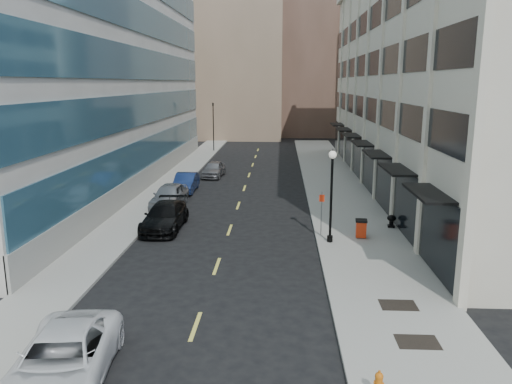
# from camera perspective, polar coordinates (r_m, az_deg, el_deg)

# --- Properties ---
(ground) EXTENTS (160.00, 160.00, 0.00)m
(ground) POSITION_cam_1_polar(r_m,az_deg,el_deg) (16.96, -8.12, -18.06)
(ground) COLOR black
(ground) RESTS_ON ground
(sidewalk_right) EXTENTS (5.00, 80.00, 0.15)m
(sidewalk_right) POSITION_cam_1_polar(r_m,az_deg,el_deg) (35.65, 10.06, -1.56)
(sidewalk_right) COLOR gray
(sidewalk_right) RESTS_ON ground
(sidewalk_left) EXTENTS (3.00, 80.00, 0.15)m
(sidewalk_left) POSITION_cam_1_polar(r_m,az_deg,el_deg) (36.62, -12.23, -1.28)
(sidewalk_left) COLOR gray
(sidewalk_left) RESTS_ON ground
(building_right) EXTENTS (15.30, 46.50, 18.25)m
(building_right) POSITION_cam_1_polar(r_m,az_deg,el_deg) (43.61, 22.04, 12.09)
(building_right) COLOR beige
(building_right) RESTS_ON ground
(building_left) EXTENTS (16.14, 46.00, 20.00)m
(building_left) POSITION_cam_1_polar(r_m,az_deg,el_deg) (45.49, -22.36, 13.31)
(building_left) COLOR beige
(building_left) RESTS_ON ground
(skyline_tan_near) EXTENTS (14.00, 18.00, 28.00)m
(skyline_tan_near) POSITION_cam_1_polar(r_m,az_deg,el_deg) (82.80, -2.04, 16.17)
(skyline_tan_near) COLOR #886F59
(skyline_tan_near) RESTS_ON ground
(skyline_brown) EXTENTS (12.00, 16.00, 34.00)m
(skyline_brown) POSITION_cam_1_polar(r_m,az_deg,el_deg) (86.88, 6.50, 17.91)
(skyline_brown) COLOR brown
(skyline_brown) RESTS_ON ground
(skyline_tan_far) EXTENTS (12.00, 14.00, 22.00)m
(skyline_tan_far) POSITION_cam_1_polar(r_m,az_deg,el_deg) (93.91, -7.76, 13.79)
(skyline_tan_far) COLOR #886F59
(skyline_tan_far) RESTS_ON ground
(skyline_stone) EXTENTS (10.00, 14.00, 20.00)m
(skyline_stone) POSITION_cam_1_polar(r_m,az_deg,el_deg) (81.73, 13.84, 13.07)
(skyline_stone) COLOR beige
(skyline_stone) RESTS_ON ground
(grate_mid) EXTENTS (1.40, 1.00, 0.01)m
(grate_mid) POSITION_cam_1_polar(r_m,az_deg,el_deg) (18.08, 17.97, -15.98)
(grate_mid) COLOR black
(grate_mid) RESTS_ON sidewalk_right
(grate_far) EXTENTS (1.40, 1.00, 0.01)m
(grate_far) POSITION_cam_1_polar(r_m,az_deg,el_deg) (20.50, 15.95, -12.32)
(grate_far) COLOR black
(grate_far) RESTS_ON sidewalk_right
(road_centerline) EXTENTS (0.15, 68.20, 0.01)m
(road_centerline) POSITION_cam_1_polar(r_m,az_deg,el_deg) (32.61, -2.49, -2.82)
(road_centerline) COLOR #D8CC4C
(road_centerline) RESTS_ON ground
(traffic_signal) EXTENTS (0.66, 0.66, 6.98)m
(traffic_signal) POSITION_cam_1_polar(r_m,az_deg,el_deg) (62.97, -4.94, 9.78)
(traffic_signal) COLOR black
(traffic_signal) RESTS_ON ground
(car_white_van) EXTENTS (3.22, 5.86, 1.56)m
(car_white_van) POSITION_cam_1_polar(r_m,az_deg,el_deg) (16.08, -21.26, -17.49)
(car_white_van) COLOR white
(car_white_van) RESTS_ON ground
(car_black_pickup) EXTENTS (2.20, 5.35, 1.55)m
(car_black_pickup) POSITION_cam_1_polar(r_m,az_deg,el_deg) (30.17, -10.38, -2.76)
(car_black_pickup) COLOR black
(car_black_pickup) RESTS_ON ground
(car_silver_sedan) EXTENTS (2.24, 4.91, 1.63)m
(car_silver_sedan) POSITION_cam_1_polar(r_m,az_deg,el_deg) (35.49, -9.88, -0.39)
(car_silver_sedan) COLOR gray
(car_silver_sedan) RESTS_ON ground
(car_blue_sedan) EXTENTS (1.59, 4.49, 1.48)m
(car_blue_sedan) POSITION_cam_1_polar(r_m,az_deg,el_deg) (40.23, -8.03, 1.07)
(car_blue_sedan) COLOR navy
(car_blue_sedan) RESTS_ON ground
(car_grey_sedan) EXTENTS (2.04, 4.40, 1.46)m
(car_grey_sedan) POSITION_cam_1_polar(r_m,az_deg,el_deg) (46.30, -4.85, 2.62)
(car_grey_sedan) COLOR slate
(car_grey_sedan) RESTS_ON ground
(fire_hydrant) EXTENTS (0.31, 0.31, 0.76)m
(fire_hydrant) POSITION_cam_1_polar(r_m,az_deg,el_deg) (14.97, 13.85, -20.51)
(fire_hydrant) COLOR orange
(fire_hydrant) RESTS_ON sidewalk_right
(trash_bin) EXTENTS (0.69, 0.74, 1.02)m
(trash_bin) POSITION_cam_1_polar(r_m,az_deg,el_deg) (28.26, 11.92, -4.03)
(trash_bin) COLOR red
(trash_bin) RESTS_ON sidewalk_right
(lamppost) EXTENTS (0.42, 0.42, 5.07)m
(lamppost) POSITION_cam_1_polar(r_m,az_deg,el_deg) (26.60, 8.63, 0.47)
(lamppost) COLOR black
(lamppost) RESTS_ON sidewalk_right
(sign_post) EXTENTS (0.29, 0.07, 2.49)m
(sign_post) POSITION_cam_1_polar(r_m,az_deg,el_deg) (28.06, 7.51, -1.76)
(sign_post) COLOR slate
(sign_post) RESTS_ON sidewalk_right
(urn_planter) EXTENTS (0.53, 0.53, 0.74)m
(urn_planter) POSITION_cam_1_polar(r_m,az_deg,el_deg) (30.69, 15.22, -3.09)
(urn_planter) COLOR black
(urn_planter) RESTS_ON sidewalk_right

